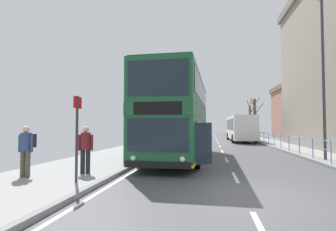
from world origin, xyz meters
The scene contains 11 objects.
ground centered at (-0.72, 0.00, 0.04)m, with size 15.80×140.00×0.20m.
double_decker_bus_main centered at (-2.61, 7.47, 2.37)m, with size 3.28×10.98×4.54m.
background_bus_far_lane centered at (2.71, 25.06, 1.63)m, with size 2.66×10.89×2.97m.
pedestrian_railing_far_kerb centered at (4.45, 11.73, 0.86)m, with size 0.05×24.75×1.07m.
pedestrian_with_backpack centered at (-6.96, 0.78, 1.14)m, with size 0.54×0.53×1.70m.
pedestrian_companion centered at (-5.31, 1.69, 1.09)m, with size 0.55×0.41×1.69m.
bus_stop_sign_near centered at (-4.91, 0.33, 1.76)m, with size 0.08×0.44×2.62m.
street_lamp_far_side centered at (4.90, 7.26, 5.04)m, with size 0.28×0.60×8.56m.
bare_tree_far_00 centered at (5.52, 31.46, 3.06)m, with size 1.88×1.81×5.67m.
bare_tree_far_01 centered at (6.07, 39.31, 3.12)m, with size 2.30×3.00×6.56m.
background_building_00 centered at (15.73, 31.15, 4.05)m, with size 12.81×17.16×8.04m.
Camera 1 is at (-0.90, -7.02, 1.85)m, focal length 27.60 mm.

